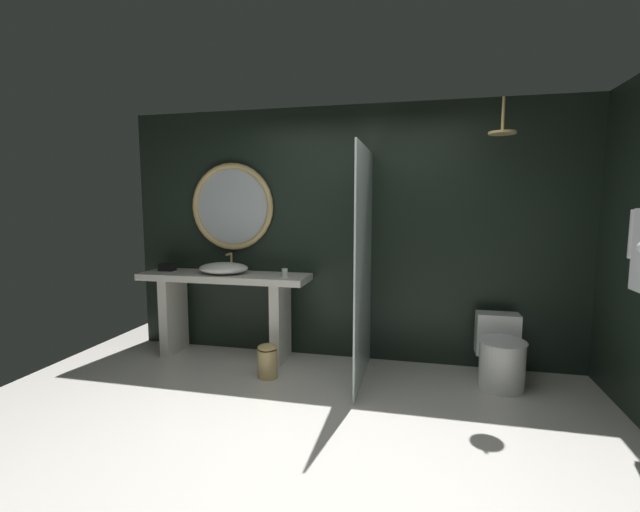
{
  "coord_description": "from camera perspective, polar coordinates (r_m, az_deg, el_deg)",
  "views": [
    {
      "loc": [
        0.72,
        -2.57,
        1.62
      ],
      "look_at": [
        -0.07,
        0.84,
        1.2
      ],
      "focal_mm": 24.39,
      "sensor_mm": 36.0,
      "label": 1
    }
  ],
  "objects": [
    {
      "name": "tumbler_cup",
      "position": [
        4.36,
        -4.66,
        -2.18
      ],
      "size": [
        0.06,
        0.06,
        0.08
      ],
      "primitive_type": "cylinder",
      "color": "silver",
      "rests_on": "vanity_counter"
    },
    {
      "name": "back_wall_panel",
      "position": [
        4.53,
        3.93,
        2.82
      ],
      "size": [
        4.8,
        0.1,
        2.6
      ],
      "primitive_type": "cube",
      "color": "black",
      "rests_on": "ground_plane"
    },
    {
      "name": "toilet",
      "position": [
        4.31,
        22.58,
        -11.78
      ],
      "size": [
        0.4,
        0.61,
        0.6
      ],
      "color": "white",
      "rests_on": "ground_plane"
    },
    {
      "name": "ground_plane",
      "position": [
        3.12,
        -2.42,
        -24.41
      ],
      "size": [
        5.76,
        5.76,
        0.0
      ],
      "primitive_type": "plane",
      "color": "silver"
    },
    {
      "name": "tissue_box",
      "position": [
        5.02,
        -19.39,
        -1.38
      ],
      "size": [
        0.16,
        0.11,
        0.08
      ],
      "primitive_type": "cube",
      "color": "black",
      "rests_on": "vanity_counter"
    },
    {
      "name": "vanity_counter",
      "position": [
        4.71,
        -12.34,
        -5.56
      ],
      "size": [
        1.79,
        0.49,
        0.89
      ],
      "color": "silver",
      "rests_on": "ground_plane"
    },
    {
      "name": "waste_bin",
      "position": [
        4.2,
        -6.9,
        -13.48
      ],
      "size": [
        0.18,
        0.18,
        0.32
      ],
      "color": "tan",
      "rests_on": "ground_plane"
    },
    {
      "name": "rain_shower_head",
      "position": [
        4.06,
        22.8,
        14.96
      ],
      "size": [
        0.22,
        0.22,
        0.3
      ],
      "color": "tan"
    },
    {
      "name": "round_wall_mirror",
      "position": [
        4.81,
        -11.46,
        6.36
      ],
      "size": [
        0.94,
        0.06,
        0.94
      ],
      "color": "tan"
    },
    {
      "name": "vessel_sink",
      "position": [
        4.64,
        -12.53,
        -1.56
      ],
      "size": [
        0.52,
        0.43,
        0.2
      ],
      "color": "white",
      "rests_on": "vanity_counter"
    },
    {
      "name": "shower_glass_panel",
      "position": [
        3.94,
        5.74,
        -1.36
      ],
      "size": [
        0.02,
        1.1,
        2.11
      ],
      "primitive_type": "cube",
      "color": "silver",
      "rests_on": "ground_plane"
    }
  ]
}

